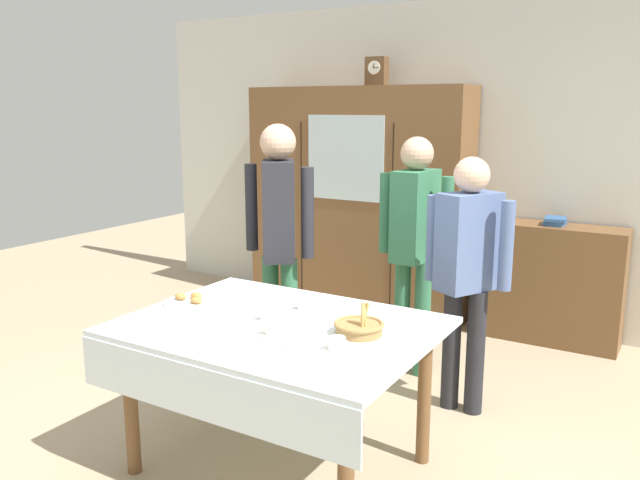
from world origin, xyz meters
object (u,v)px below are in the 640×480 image
bread_basket (359,327)px  spoon_far_right (281,349)px  bookshelf_low (550,284)px  person_behind_table_right (468,261)px  dining_table (275,346)px  mantel_clock (377,71)px  person_near_right_end (279,228)px  tea_cup_near_right (304,306)px  spoon_back_edge (259,312)px  tea_cup_front_edge (273,330)px  tea_cup_mid_left (337,345)px  book_stack (555,221)px  tea_cup_mid_right (268,316)px  pastry_plate (190,301)px  person_behind_table_left (415,233)px  wall_cabinet (357,201)px

bread_basket → spoon_far_right: size_ratio=2.02×
bookshelf_low → spoon_far_right: (-0.59, -2.89, 0.31)m
person_behind_table_right → dining_table: bearing=-117.5°
mantel_clock → spoon_far_right: bearing=-71.8°
mantel_clock → person_near_right_end: 1.98m
tea_cup_near_right → bread_basket: size_ratio=0.54×
spoon_back_edge → person_behind_table_right: size_ratio=0.08×
tea_cup_front_edge → spoon_far_right: 0.19m
person_behind_table_right → bookshelf_low: bearing=82.4°
tea_cup_mid_left → spoon_back_edge: size_ratio=1.09×
mantel_clock → tea_cup_mid_left: 3.23m
mantel_clock → bread_basket: 3.03m
mantel_clock → bookshelf_low: size_ratio=0.22×
mantel_clock → spoon_back_edge: bearing=-77.6°
book_stack → tea_cup_front_edge: bearing=-104.6°
spoon_far_right → person_behind_table_right: 1.45m
book_stack → bread_basket: (-0.38, -2.54, -0.15)m
dining_table → tea_cup_mid_right: (-0.06, 0.03, 0.13)m
tea_cup_front_edge → person_behind_table_right: person_behind_table_right is taller
book_stack → spoon_back_edge: (-0.98, -2.52, -0.18)m
spoon_far_right → tea_cup_mid_right: bearing=133.3°
tea_cup_near_right → tea_cup_front_edge: bearing=-79.2°
tea_cup_near_right → pastry_plate: bearing=-160.3°
tea_cup_mid_right → book_stack: bearing=71.8°
book_stack → tea_cup_mid_right: 2.75m
book_stack → person_near_right_end: person_near_right_end is taller
tea_cup_mid_right → spoon_back_edge: bearing=143.6°
dining_table → person_near_right_end: size_ratio=0.87×
mantel_clock → tea_cup_near_right: (0.73, -2.31, -1.31)m
bookshelf_low → person_behind_table_left: (-0.69, -1.14, 0.53)m
book_stack → tea_cup_mid_left: bearing=-97.5°
mantel_clock → person_behind_table_right: (1.32, -1.45, -1.18)m
tea_cup_mid_right → tea_cup_near_right: bearing=75.3°
mantel_clock → tea_cup_mid_right: mantel_clock is taller
wall_cabinet → book_stack: wall_cabinet is taller
tea_cup_mid_left → dining_table: bearing=162.7°
tea_cup_mid_left → wall_cabinet: bearing=116.0°
mantel_clock → tea_cup_front_edge: (0.80, -2.71, -1.31)m
wall_cabinet → person_behind_table_left: 1.48m
person_behind_table_left → person_behind_table_right: bearing=-36.6°
spoon_back_edge → person_behind_table_right: (0.77, 1.02, 0.15)m
dining_table → tea_cup_mid_left: tea_cup_mid_left is taller
spoon_back_edge → tea_cup_front_edge: bearing=-43.0°
bread_basket → tea_cup_mid_right: bearing=-172.0°
tea_cup_mid_left → tea_cup_front_edge: 0.35m
wall_cabinet → tea_cup_mid_left: bearing=-64.0°
bread_basket → mantel_clock: bearing=114.6°
bread_basket → wall_cabinet: bearing=117.8°
spoon_back_edge → person_behind_table_left: bearing=78.2°
dining_table → wall_cabinet: (-0.90, 2.59, 0.33)m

